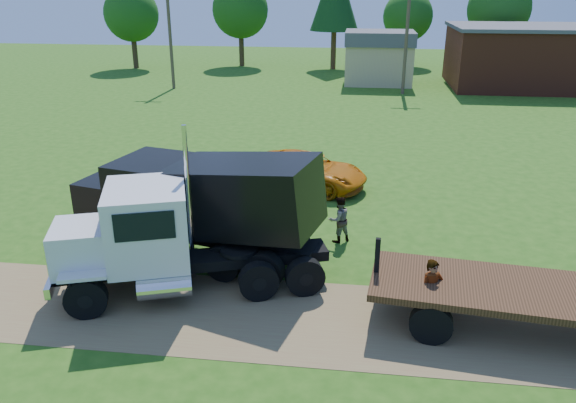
# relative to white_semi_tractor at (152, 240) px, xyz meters

# --- Properties ---
(ground) EXTENTS (140.00, 140.00, 0.00)m
(ground) POSITION_rel_white_semi_tractor_xyz_m (3.47, -1.03, -1.70)
(ground) COLOR #255212
(ground) RESTS_ON ground
(dirt_track) EXTENTS (120.00, 4.20, 0.01)m
(dirt_track) POSITION_rel_white_semi_tractor_xyz_m (3.47, -1.03, -1.69)
(dirt_track) COLOR brown
(dirt_track) RESTS_ON ground
(white_semi_tractor) EXTENTS (8.37, 5.01, 4.97)m
(white_semi_tractor) POSITION_rel_white_semi_tractor_xyz_m (0.00, 0.00, 0.00)
(white_semi_tractor) COLOR black
(white_semi_tractor) RESTS_ON ground
(black_dump_truck) EXTENTS (8.98, 4.58, 3.81)m
(black_dump_truck) POSITION_rel_white_semi_tractor_xyz_m (0.84, 2.35, 0.40)
(black_dump_truck) COLOR black
(black_dump_truck) RESTS_ON ground
(orange_pickup) EXTENTS (6.18, 4.35, 1.56)m
(orange_pickup) POSITION_rel_white_semi_tractor_xyz_m (3.61, 9.92, -0.92)
(orange_pickup) COLOR orange
(orange_pickup) RESTS_ON ground
(flatbed_trailer) EXTENTS (9.19, 3.68, 2.29)m
(flatbed_trailer) POSITION_rel_white_semi_tractor_xyz_m (10.92, -0.81, -0.72)
(flatbed_trailer) COLOR #311E0F
(flatbed_trailer) RESTS_ON ground
(spectator_a) EXTENTS (0.82, 0.72, 1.89)m
(spectator_a) POSITION_rel_white_semi_tractor_xyz_m (8.09, -0.69, -0.75)
(spectator_a) COLOR #999999
(spectator_a) RESTS_ON ground
(spectator_b) EXTENTS (1.05, 0.99, 1.71)m
(spectator_b) POSITION_rel_white_semi_tractor_xyz_m (5.37, 4.22, -0.84)
(spectator_b) COLOR #999999
(spectator_b) RESTS_ON ground
(brick_building) EXTENTS (15.40, 10.40, 5.30)m
(brick_building) POSITION_rel_white_semi_tractor_xyz_m (21.47, 38.97, 0.96)
(brick_building) COLOR brown
(brick_building) RESTS_ON ground
(tan_shed) EXTENTS (6.20, 5.40, 4.70)m
(tan_shed) POSITION_rel_white_semi_tractor_xyz_m (7.47, 38.97, 0.73)
(tan_shed) COLOR tan
(tan_shed) RESTS_ON ground
(utility_poles) EXTENTS (42.20, 0.28, 9.00)m
(utility_poles) POSITION_rel_white_semi_tractor_xyz_m (9.47, 33.97, 3.01)
(utility_poles) COLOR #4E382C
(utility_poles) RESTS_ON ground
(tree_row) EXTENTS (57.95, 12.60, 11.60)m
(tree_row) POSITION_rel_white_semi_tractor_xyz_m (9.76, 47.54, 4.69)
(tree_row) COLOR #322614
(tree_row) RESTS_ON ground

